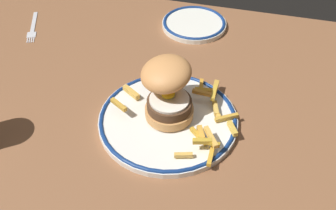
{
  "coord_description": "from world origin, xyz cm",
  "views": [
    {
      "loc": [
        7.81,
        -54.32,
        54.51
      ],
      "look_at": [
        -5.65,
        -3.55,
        4.6
      ],
      "focal_mm": 41.74,
      "sensor_mm": 36.0,
      "label": 1
    }
  ],
  "objects_px": {
    "burger": "(167,88)",
    "fork": "(33,27)",
    "dinner_plate": "(168,119)",
    "side_plate": "(194,24)"
  },
  "relations": [
    {
      "from": "burger",
      "to": "dinner_plate",
      "type": "bearing_deg",
      "value": -71.77
    },
    {
      "from": "dinner_plate",
      "to": "burger",
      "type": "distance_m",
      "value": 0.07
    },
    {
      "from": "burger",
      "to": "fork",
      "type": "distance_m",
      "value": 0.48
    },
    {
      "from": "dinner_plate",
      "to": "fork",
      "type": "xyz_separation_m",
      "value": [
        -0.42,
        0.24,
        -0.01
      ]
    },
    {
      "from": "burger",
      "to": "fork",
      "type": "relative_size",
      "value": 1.0
    },
    {
      "from": "fork",
      "to": "side_plate",
      "type": "bearing_deg",
      "value": 15.8
    },
    {
      "from": "dinner_plate",
      "to": "side_plate",
      "type": "bearing_deg",
      "value": 93.76
    },
    {
      "from": "fork",
      "to": "dinner_plate",
      "type": "bearing_deg",
      "value": -29.26
    },
    {
      "from": "burger",
      "to": "side_plate",
      "type": "xyz_separation_m",
      "value": [
        -0.02,
        0.33,
        -0.06
      ]
    },
    {
      "from": "dinner_plate",
      "to": "burger",
      "type": "relative_size",
      "value": 1.94
    }
  ]
}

